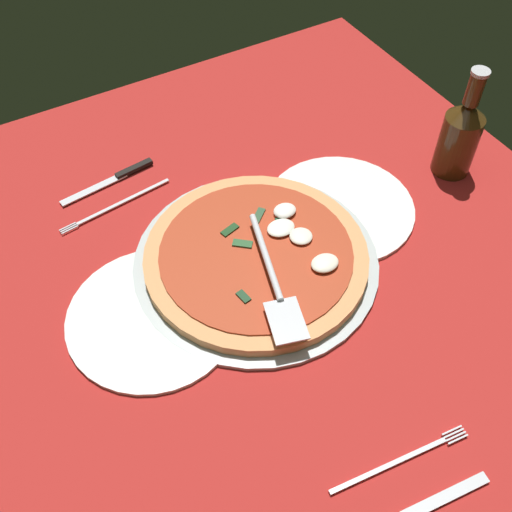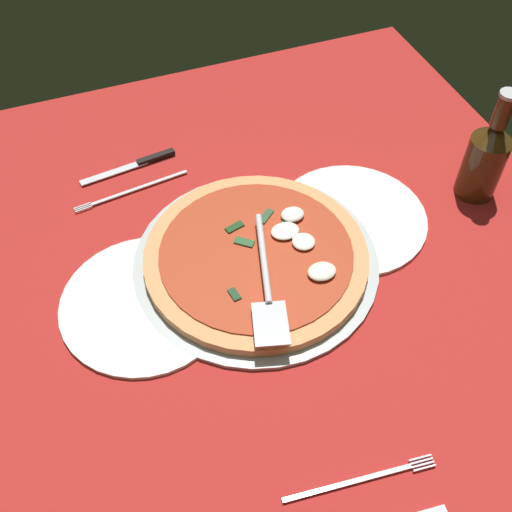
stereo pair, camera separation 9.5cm
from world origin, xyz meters
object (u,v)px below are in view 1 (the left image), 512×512
beer_bottle (460,136)px  dinner_plate_right (340,208)px  pizza (257,256)px  place_setting_far (116,192)px  dinner_plate_left (153,317)px  place_setting_near (401,491)px  pizza_server (272,278)px

beer_bottle → dinner_plate_right: bearing=176.1°
pizza → place_setting_far: bearing=117.5°
dinner_plate_left → place_setting_far: (5.01, 27.32, -0.15)cm
place_setting_far → beer_bottle: beer_bottle is taller
pizza → place_setting_near: pizza is taller
dinner_plate_left → place_setting_near: size_ratio=1.15×
place_setting_far → dinner_plate_left: bearing=72.4°
pizza_server → place_setting_near: 33.05cm
dinner_plate_left → dinner_plate_right: (36.62, 4.66, 0.00)cm
pizza_server → place_setting_far: bearing=-143.6°
dinner_plate_left → dinner_plate_right: size_ratio=1.01×
pizza → place_setting_far: (-13.47, 25.91, -1.71)cm
pizza → dinner_plate_right: bearing=10.1°
pizza → place_setting_near: (-2.61, -39.42, -1.70)cm
dinner_plate_left → pizza: 18.60cm
pizza → dinner_plate_left: bearing=-175.6°
dinner_plate_right → place_setting_near: place_setting_near is taller
dinner_plate_right → place_setting_near: size_ratio=1.14×
pizza → place_setting_far: size_ratio=1.58×
pizza_server → dinner_plate_left: bearing=-91.1°
dinner_plate_right → pizza: (-18.14, -3.24, 1.56)cm
dinner_plate_left → pizza_server: size_ratio=1.06×
place_setting_near → beer_bottle: bearing=49.5°
pizza_server → beer_bottle: beer_bottle is taller
dinner_plate_left → beer_bottle: 60.12cm
dinner_plate_left → dinner_plate_right: same height
dinner_plate_left → beer_bottle: (59.58, 3.10, 7.42)cm
pizza_server → place_setting_near: pizza_server is taller
pizza → place_setting_far: pizza is taller
place_setting_near → beer_bottle: beer_bottle is taller
pizza → place_setting_near: bearing=-93.8°
dinner_plate_right → beer_bottle: beer_bottle is taller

